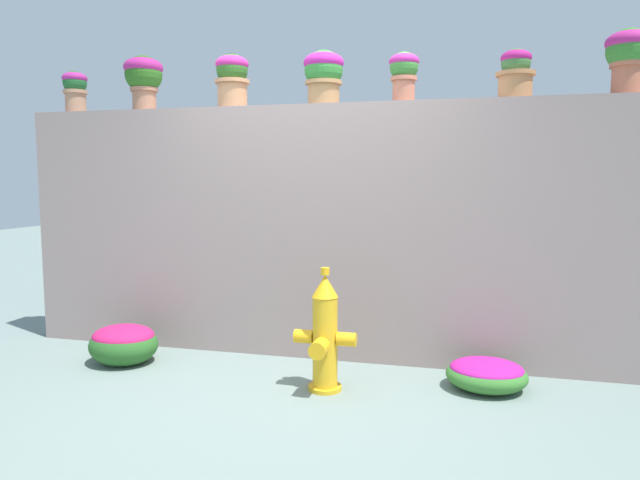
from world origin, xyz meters
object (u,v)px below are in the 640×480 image
Objects in this scene: potted_plant_0 at (75,88)px; potted_plant_5 at (516,72)px; flower_bush_right at (486,373)px; potted_plant_1 at (144,76)px; potted_plant_4 at (404,71)px; potted_plant_2 at (232,77)px; potted_plant_3 at (324,73)px; potted_plant_6 at (628,53)px; fire_hydrant at (325,336)px; flower_bush_left at (124,342)px.

potted_plant_5 is at bearing -0.48° from potted_plant_0.
flower_bush_right is at bearing -107.74° from potted_plant_5.
potted_plant_5 reaches higher than flower_bush_right.
potted_plant_1 reaches higher than potted_plant_4.
potted_plant_2 is at bearing 179.93° from potted_plant_5.
potted_plant_6 is (2.23, -0.01, 0.04)m from potted_plant_3.
flower_bush_right is (2.10, -0.50, -2.22)m from potted_plant_2.
fire_hydrant is (0.21, -0.82, -1.94)m from potted_plant_3.
potted_plant_1 is 1.24× the size of potted_plant_4.
potted_plant_2 is 3.02m from potted_plant_6.
potted_plant_2 is 0.96× the size of potted_plant_6.
potted_plant_3 is (0.79, 0.01, -0.00)m from potted_plant_2.
potted_plant_2 is 1.44m from potted_plant_4.
potted_plant_6 reaches higher than potted_plant_3.
potted_plant_3 is 1.15× the size of potted_plant_4.
potted_plant_4 is 0.82× the size of potted_plant_6.
potted_plant_0 is at bearing 179.52° from potted_plant_5.
potted_plant_6 is at bearing 1.28° from potted_plant_4.
potted_plant_0 is 0.82× the size of potted_plant_1.
potted_plant_4 is at bearing -4.10° from potted_plant_3.
potted_plant_1 is at bearing 170.74° from flower_bush_right.
flower_bush_left is at bearing -168.22° from potted_plant_5.
fire_hydrant is at bearing -23.28° from potted_plant_1.
potted_plant_1 is at bearing -179.58° from potted_plant_6.
potted_plant_4 reaches higher than flower_bush_left.
flower_bush_right is (-0.92, -0.50, -2.25)m from potted_plant_6.
potted_plant_1 is at bearing -177.94° from potted_plant_2.
flower_bush_right is at bearing -21.42° from potted_plant_3.
potted_plant_5 is at bearing -0.07° from potted_plant_2.
potted_plant_0 is at bearing 171.68° from flower_bush_right.
potted_plant_1 is 0.81m from potted_plant_2.
potted_plant_2 is 1.18× the size of potted_plant_4.
potted_plant_3 is at bearing 179.71° from potted_plant_6.
potted_plant_6 is at bearing 9.47° from flower_bush_left.
potted_plant_3 is 0.94× the size of potted_plant_6.
potted_plant_6 is at bearing -0.29° from potted_plant_3.
potted_plant_2 is 0.52× the size of fire_hydrant.
potted_plant_3 is at bearing 1.42° from potted_plant_1.
flower_bush_left is (0.10, -0.59, -2.20)m from potted_plant_1.
potted_plant_4 is (1.44, -0.04, -0.03)m from potted_plant_2.
potted_plant_1 is 1.28× the size of potted_plant_5.
flower_bush_left reaches higher than flower_bush_right.
potted_plant_1 is 1.60m from potted_plant_3.
flower_bush_right is at bearing -151.22° from potted_plant_6.
potted_plant_0 is 3.30m from fire_hydrant.
potted_plant_0 is 0.68× the size of flower_bush_right.
potted_plant_3 is (2.34, -0.02, 0.03)m from potted_plant_0.
potted_plant_2 is at bearing 41.17° from flower_bush_left.
potted_plant_4 is 0.44× the size of fire_hydrant.
flower_bush_right is at bearing 2.41° from flower_bush_left.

